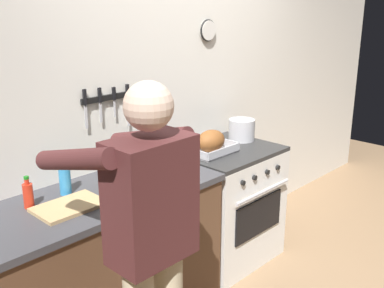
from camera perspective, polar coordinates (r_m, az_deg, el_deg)
wall_back at (r=3.46m, az=-2.54°, el=6.17°), size 6.00×0.13×2.60m
counter_block at (r=2.82m, az=-15.64°, el=-15.79°), size 2.03×0.65×0.90m
stove at (r=3.64m, az=4.15°, el=-7.38°), size 0.76×0.67×0.90m
person_cook at (r=2.12m, az=-5.28°, el=-11.33°), size 0.51×0.63×1.66m
roasting_pan at (r=3.36m, az=2.34°, el=0.14°), size 0.35×0.26×0.17m
stock_pot at (r=3.69m, az=6.11°, el=1.75°), size 0.21×0.21×0.17m
cutting_board at (r=2.59m, az=-14.81°, el=-7.41°), size 0.36×0.24×0.02m
bottle_olive_oil at (r=2.80m, az=-10.45°, el=-2.83°), size 0.06×0.06×0.28m
bottle_hot_sauce at (r=2.63m, az=-19.45°, el=-5.91°), size 0.05×0.05×0.18m
bottle_dish_soap at (r=2.74m, az=-15.33°, el=-4.01°), size 0.07×0.07×0.24m
bottle_vinegar at (r=3.01m, az=-7.60°, el=-1.44°), size 0.07×0.07×0.26m
bottle_soy_sauce at (r=3.23m, az=-4.53°, el=-0.39°), size 0.05×0.05×0.21m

